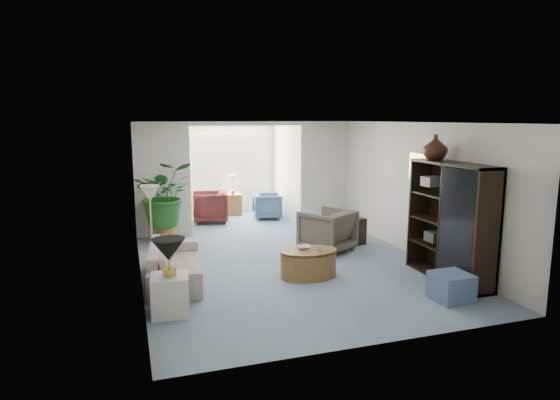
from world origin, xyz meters
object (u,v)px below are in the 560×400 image
object	(u,v)px
floor_lamp	(150,193)
coffee_cup	(320,248)
end_table	(170,295)
ottoman	(451,287)
framed_picture	(420,167)
cabinet_urn	(435,147)
sunroom_chair_maroon	(210,207)
sunroom_table	(233,204)
coffee_bowl	(304,247)
sunroom_chair_blue	(268,206)
table_lamp	(168,250)
entertainment_cabinet	(451,222)
sofa	(175,262)
plant_pot	(167,234)
side_table_dark	(352,231)
coffee_table	(309,263)
wingback_chair	(327,230)

from	to	relation	value
floor_lamp	coffee_cup	distance (m)	3.20
end_table	ottoman	distance (m)	3.93
framed_picture	cabinet_urn	distance (m)	0.86
sunroom_chair_maroon	sunroom_table	xyz separation A→B (m)	(0.75, 0.75, -0.11)
coffee_bowl	sunroom_chair_blue	world-z (taller)	sunroom_chair_blue
coffee_bowl	end_table	bearing A→B (deg)	-157.36
table_lamp	cabinet_urn	size ratio (longest dim) A/B	1.05
entertainment_cabinet	floor_lamp	bearing A→B (deg)	150.88
sofa	plant_pot	world-z (taller)	sofa
sofa	table_lamp	distance (m)	1.48
framed_picture	table_lamp	xyz separation A→B (m)	(-4.63, -1.28, -0.82)
plant_pot	cabinet_urn	bearing A→B (deg)	-39.24
sofa	side_table_dark	distance (m)	3.88
entertainment_cabinet	sunroom_chair_blue	size ratio (longest dim) A/B	2.65
coffee_cup	cabinet_urn	distance (m)	2.54
table_lamp	sunroom_table	distance (m)	6.64
floor_lamp	ottoman	distance (m)	5.25
coffee_table	sunroom_chair_maroon	xyz separation A→B (m)	(-0.83, 4.64, 0.16)
coffee_bowl	sunroom_chair_maroon	bearing A→B (deg)	99.69
entertainment_cabinet	sunroom_table	distance (m)	6.59
table_lamp	coffee_cup	distance (m)	2.58
end_table	table_lamp	distance (m)	0.62
floor_lamp	plant_pot	world-z (taller)	floor_lamp
sofa	floor_lamp	bearing A→B (deg)	19.80
coffee_bowl	entertainment_cabinet	bearing A→B (deg)	-22.41
floor_lamp	coffee_bowl	world-z (taller)	floor_lamp
end_table	plant_pot	xyz separation A→B (m)	(0.27, 3.92, -0.11)
framed_picture	plant_pot	size ratio (longest dim) A/B	1.25
coffee_table	coffee_cup	xyz separation A→B (m)	(0.15, -0.10, 0.27)
side_table_dark	floor_lamp	bearing A→B (deg)	179.08
sunroom_table	wingback_chair	bearing A→B (deg)	-76.22
ottoman	sofa	bearing A→B (deg)	150.14
side_table_dark	sunroom_table	size ratio (longest dim) A/B	0.97
plant_pot	sunroom_chair_blue	distance (m)	3.12
coffee_bowl	plant_pot	size ratio (longest dim) A/B	0.53
cabinet_urn	ottoman	world-z (taller)	cabinet_urn
plant_pot	coffee_bowl	bearing A→B (deg)	-56.55
sunroom_table	table_lamp	bearing A→B (deg)	-109.60
sunroom_chair_blue	ottoman	bearing A→B (deg)	-163.56
end_table	coffee_cup	world-z (taller)	coffee_cup
wingback_chair	sunroom_chair_maroon	size ratio (longest dim) A/B	1.06
coffee_table	side_table_dark	bearing A→B (deg)	45.57
wingback_chair	floor_lamp	bearing A→B (deg)	-37.00
framed_picture	sunroom_table	size ratio (longest dim) A/B	0.89
side_table_dark	sunroom_chair_blue	size ratio (longest dim) A/B	0.77
end_table	coffee_cup	xyz separation A→B (m)	(2.44, 0.74, 0.23)
side_table_dark	cabinet_urn	size ratio (longest dim) A/B	1.31
coffee_bowl	framed_picture	bearing A→B (deg)	8.14
sofa	ottoman	world-z (taller)	sofa
table_lamp	side_table_dark	xyz separation A→B (m)	(3.91, 2.48, -0.61)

